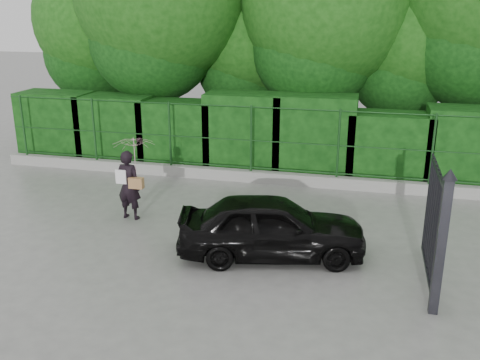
# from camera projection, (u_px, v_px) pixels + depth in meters

# --- Properties ---
(ground) EXTENTS (80.00, 80.00, 0.00)m
(ground) POSITION_uv_depth(u_px,v_px,m) (181.00, 250.00, 10.53)
(ground) COLOR gray
(kerb) EXTENTS (14.00, 0.25, 0.30)m
(kerb) POSITION_uv_depth(u_px,v_px,m) (237.00, 175.00, 14.64)
(kerb) COLOR #9E9E99
(kerb) RESTS_ON ground
(fence) EXTENTS (14.13, 0.06, 1.80)m
(fence) POSITION_uv_depth(u_px,v_px,m) (245.00, 138.00, 14.26)
(fence) COLOR #153E17
(fence) RESTS_ON kerb
(hedge) EXTENTS (14.20, 1.20, 2.28)m
(hedge) POSITION_uv_depth(u_px,v_px,m) (245.00, 135.00, 15.28)
(hedge) COLOR black
(hedge) RESTS_ON ground
(trees) EXTENTS (17.10, 6.15, 8.08)m
(trees) POSITION_uv_depth(u_px,v_px,m) (300.00, 4.00, 15.97)
(trees) COLOR black
(trees) RESTS_ON ground
(gate) EXTENTS (0.22, 2.33, 2.36)m
(gate) POSITION_uv_depth(u_px,v_px,m) (438.00, 231.00, 8.46)
(gate) COLOR black
(gate) RESTS_ON ground
(woman) EXTENTS (0.92, 0.93, 1.87)m
(woman) POSITION_uv_depth(u_px,v_px,m) (132.00, 166.00, 11.72)
(woman) COLOR black
(woman) RESTS_ON ground
(car) EXTENTS (3.77, 2.16, 1.21)m
(car) POSITION_uv_depth(u_px,v_px,m) (272.00, 226.00, 10.11)
(car) COLOR black
(car) RESTS_ON ground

